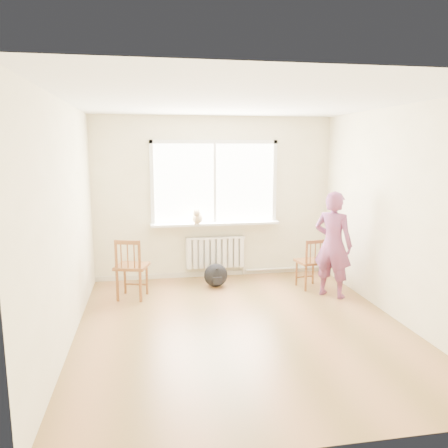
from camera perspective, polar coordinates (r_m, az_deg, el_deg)
name	(u,v)px	position (r m, az deg, el deg)	size (l,w,h in m)	color
floor	(242,327)	(5.53, 2.41, -13.29)	(4.50, 4.50, 0.00)	#9F6B41
ceiling	(244,101)	(5.11, 2.63, 15.75)	(4.50, 4.50, 0.00)	white
back_wall	(214,198)	(7.35, -1.26, 3.42)	(4.00, 0.01, 2.70)	#F0E6C0
window	(215,179)	(7.29, -1.24, 5.83)	(2.12, 0.05, 1.42)	white
windowsill	(215,224)	(7.30, -1.12, 0.04)	(2.15, 0.22, 0.04)	white
radiator	(215,252)	(7.42, -1.13, -3.67)	(1.00, 0.12, 0.55)	white
heating_pipe	(285,268)	(7.82, 7.98, -5.77)	(0.04, 0.04, 1.40)	silver
baseboard	(215,273)	(7.59, -1.21, -6.47)	(4.00, 0.03, 0.08)	beige
chair_left	(131,269)	(6.49, -12.07, -5.72)	(0.54, 0.53, 0.90)	brown
chair_right	(311,263)	(6.97, 11.33, -5.07)	(0.45, 0.43, 0.79)	brown
person	(333,244)	(6.59, 14.04, -2.61)	(0.57, 0.38, 1.57)	#C84275
cat	(197,217)	(7.15, -3.51, 0.87)	(0.23, 0.40, 0.27)	beige
backpack	(216,275)	(6.97, -1.09, -6.70)	(0.38, 0.28, 0.38)	black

